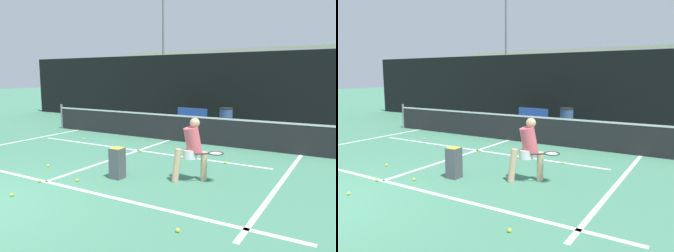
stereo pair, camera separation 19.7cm
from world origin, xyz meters
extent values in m
cube|color=white|center=(0.00, 1.60, 0.00)|extent=(11.00, 0.10, 0.01)
cube|color=white|center=(0.00, 5.14, 0.00)|extent=(8.25, 0.10, 0.01)
cube|color=white|center=(0.00, 4.33, 0.00)|extent=(0.10, 5.45, 0.01)
cube|color=white|center=(-4.51, 4.33, 0.00)|extent=(0.10, 6.45, 0.01)
cube|color=white|center=(4.51, 4.33, 0.00)|extent=(0.10, 6.45, 0.01)
cylinder|color=slate|center=(-5.50, 7.05, 0.53)|extent=(0.09, 0.09, 1.07)
cube|color=#232326|center=(0.00, 7.05, 0.47)|extent=(11.00, 0.02, 0.95)
cube|color=white|center=(0.00, 7.05, 0.92)|extent=(11.00, 0.03, 0.06)
cube|color=black|center=(0.00, 11.24, 1.67)|extent=(24.00, 0.06, 3.33)
cylinder|color=slate|center=(0.00, 11.24, 3.35)|extent=(24.00, 0.04, 0.04)
cylinder|color=#DBAD84|center=(2.98, 3.46, 0.32)|extent=(0.15, 0.15, 0.65)
cylinder|color=#DBAD84|center=(2.51, 3.05, 0.37)|extent=(0.27, 0.26, 0.75)
cylinder|color=white|center=(2.73, 3.25, 0.62)|extent=(0.31, 0.31, 0.20)
cylinder|color=#E55966|center=(2.78, 3.29, 0.91)|extent=(0.41, 0.39, 0.67)
sphere|color=#DBAD84|center=(2.81, 3.31, 1.31)|extent=(0.22, 0.22, 0.22)
cylinder|color=#262628|center=(3.04, 3.19, 0.67)|extent=(0.25, 0.22, 0.03)
torus|color=#262628|center=(3.28, 3.39, 0.67)|extent=(0.48, 0.48, 0.02)
cylinder|color=beige|center=(3.28, 3.39, 0.67)|extent=(0.37, 0.37, 0.01)
sphere|color=#D1E033|center=(0.16, 0.67, 0.03)|extent=(0.07, 0.07, 0.07)
sphere|color=#D1E033|center=(3.65, 0.99, 0.03)|extent=(0.07, 0.07, 0.07)
sphere|color=#D1E033|center=(1.09, 6.74, 0.03)|extent=(0.07, 0.07, 0.07)
sphere|color=#D1E033|center=(-0.08, 1.51, 0.03)|extent=(0.07, 0.07, 0.07)
sphere|color=#D1E033|center=(-0.92, 2.44, 0.03)|extent=(0.07, 0.07, 0.07)
sphere|color=#D1E033|center=(0.18, 5.00, 0.03)|extent=(0.07, 0.07, 0.07)
sphere|color=#D1E033|center=(0.59, 1.97, 0.03)|extent=(0.07, 0.07, 0.07)
sphere|color=#D1E033|center=(2.91, 5.02, 0.03)|extent=(0.07, 0.07, 0.07)
sphere|color=#D1E033|center=(-2.72, 5.57, 0.03)|extent=(0.07, 0.07, 0.07)
cube|color=#4C4C51|center=(1.21, 2.61, 0.35)|extent=(0.28, 0.28, 0.70)
cube|color=#D1E033|center=(1.21, 2.61, 0.68)|extent=(0.25, 0.25, 0.06)
cube|color=#2D519E|center=(-0.70, 10.19, 0.44)|extent=(1.54, 0.45, 0.04)
cube|color=#2D519E|center=(-0.69, 10.37, 0.65)|extent=(1.52, 0.13, 0.42)
cube|color=#333338|center=(-1.31, 10.22, 0.22)|extent=(0.06, 0.32, 0.44)
cube|color=#333338|center=(-0.09, 10.15, 0.22)|extent=(0.06, 0.32, 0.44)
cylinder|color=#384C7F|center=(1.05, 10.08, 0.47)|extent=(0.55, 0.55, 0.93)
cylinder|color=black|center=(1.05, 10.08, 0.95)|extent=(0.57, 0.57, 0.04)
cube|color=#B7B7BC|center=(4.50, 13.95, 0.40)|extent=(1.84, 3.96, 0.79)
cube|color=#1E2328|center=(4.50, 13.75, 1.05)|extent=(1.55, 2.38, 0.53)
cylinder|color=slate|center=(-6.84, 18.06, 4.93)|extent=(0.16, 0.16, 9.85)
cube|color=beige|center=(0.00, 29.55, 2.48)|extent=(36.00, 2.40, 4.96)
camera|label=1|loc=(5.83, -3.05, 2.32)|focal=35.00mm
camera|label=2|loc=(6.00, -2.95, 2.32)|focal=35.00mm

